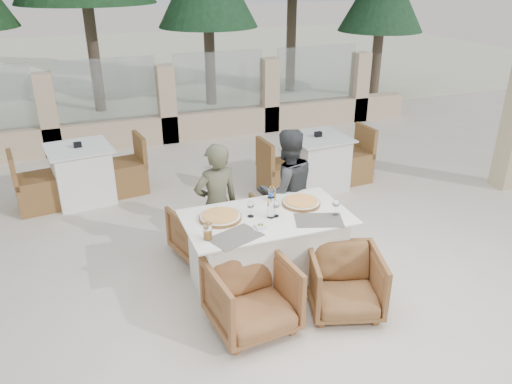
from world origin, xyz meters
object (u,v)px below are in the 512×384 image
object	(u,v)px
wine_glass_corner	(336,206)
wine_glass_near	(276,208)
diner_left	(217,205)
bg_table_b	(317,162)
pizza_left	(220,217)
armchair_far_left	(203,231)
armchair_near_right	(345,282)
olive_dish	(261,226)
armchair_near_left	(252,296)
beer_glass_left	(208,231)
diner_right	(286,190)
beer_glass_right	(272,193)
bg_table_a	(82,174)
dining_table	(267,251)
pizza_right	(301,202)
water_bottle	(271,205)
wine_glass_centre	(251,208)
armchair_far_right	(280,216)

from	to	relation	value
wine_glass_corner	wine_glass_near	bearing A→B (deg)	162.07
diner_left	bg_table_b	size ratio (longest dim) A/B	0.83
pizza_left	armchair_far_left	xyz separation A→B (m)	(-0.00, 0.69, -0.51)
armchair_near_right	olive_dish	bearing A→B (deg)	162.96
armchair_near_left	armchair_near_right	bearing A→B (deg)	-10.82
beer_glass_left	diner_right	world-z (taller)	diner_right
olive_dish	armchair_near_left	size ratio (longest dim) A/B	0.15
wine_glass_corner	beer_glass_right	xyz separation A→B (m)	(-0.44, 0.53, -0.02)
olive_dish	bg_table_a	xyz separation A→B (m)	(-1.46, 2.97, -0.41)
wine_glass_near	diner_right	xyz separation A→B (m)	(0.40, 0.65, -0.16)
armchair_near_right	armchair_far_left	bearing A→B (deg)	140.62
diner_left	dining_table	bearing A→B (deg)	110.93
dining_table	wine_glass_near	distance (m)	0.48
pizza_right	armchair_far_left	xyz separation A→B (m)	(-0.86, 0.68, -0.51)
water_bottle	wine_glass_centre	distance (m)	0.20
olive_dish	beer_glass_right	bearing A→B (deg)	57.95
wine_glass_near	bg_table_b	bearing A→B (deg)	53.67
dining_table	wine_glass_near	world-z (taller)	wine_glass_near
diner_left	bg_table_a	distance (m)	2.54
diner_right	pizza_left	bearing A→B (deg)	27.57
armchair_near_left	armchair_near_right	size ratio (longest dim) A/B	1.09
pizza_right	diner_right	xyz separation A→B (m)	(0.06, 0.50, -0.09)
diner_left	bg_table_b	world-z (taller)	diner_left
pizza_right	beer_glass_right	distance (m)	0.32
bg_table_a	bg_table_b	size ratio (longest dim) A/B	1.00
olive_dish	bg_table_a	world-z (taller)	olive_dish
wine_glass_near	wine_glass_corner	world-z (taller)	same
pizza_left	olive_dish	distance (m)	0.43
wine_glass_corner	beer_glass_left	xyz separation A→B (m)	(-1.28, -0.02, -0.02)
wine_glass_near	beer_glass_left	xyz separation A→B (m)	(-0.73, -0.20, -0.02)
wine_glass_centre	armchair_near_right	distance (m)	1.12
wine_glass_centre	wine_glass_corner	world-z (taller)	same
beer_glass_left	armchair_near_left	world-z (taller)	beer_glass_left
water_bottle	wine_glass_near	xyz separation A→B (m)	(0.05, 0.00, -0.03)
pizza_left	wine_glass_near	world-z (taller)	wine_glass_near
water_bottle	armchair_near_left	xyz separation A→B (m)	(-0.40, -0.55, -0.57)
diner_left	bg_table_b	distance (m)	2.43
pizza_right	diner_right	world-z (taller)	diner_right
armchair_far_left	wine_glass_centre	bearing A→B (deg)	97.20
wine_glass_centre	bg_table_a	world-z (taller)	wine_glass_centre
pizza_left	bg_table_a	world-z (taller)	pizza_left
wine_glass_near	armchair_near_left	size ratio (longest dim) A/B	0.25
dining_table	water_bottle	distance (m)	0.51
olive_dish	water_bottle	bearing A→B (deg)	45.61
wine_glass_centre	beer_glass_left	size ratio (longest dim) A/B	1.20
wine_glass_centre	olive_dish	xyz separation A→B (m)	(0.00, -0.26, -0.07)
armchair_far_right	wine_glass_centre	bearing A→B (deg)	46.88
olive_dish	wine_glass_near	bearing A→B (deg)	38.26
beer_glass_left	diner_left	bearing A→B (deg)	68.63
dining_table	armchair_far_right	world-z (taller)	dining_table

